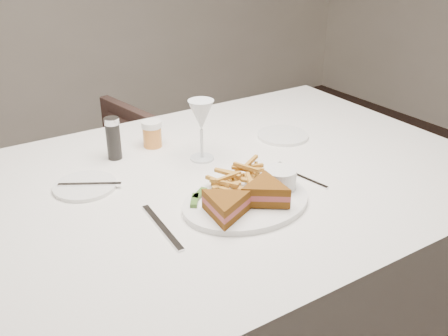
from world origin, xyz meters
TOP-DOWN VIEW (x-y plane):
  - table at (-0.10, 0.30)m, footprint 1.54×1.05m
  - chair_far at (-0.19, 1.16)m, footprint 0.77×0.73m
  - table_setting at (-0.11, 0.24)m, footprint 0.79×0.62m

SIDE VIEW (x-z plane):
  - chair_far at x=-0.19m, z-range 0.00..0.69m
  - table at x=-0.10m, z-range 0.00..0.75m
  - table_setting at x=-0.11m, z-range 0.70..0.88m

